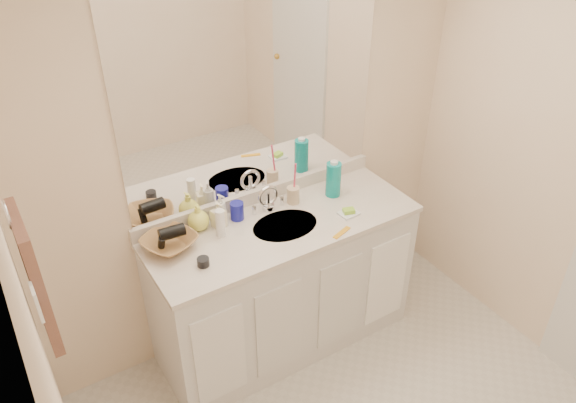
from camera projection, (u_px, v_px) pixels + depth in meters
The scene contains 24 objects.
wall_back at pixel (257, 151), 3.06m from camera, with size 2.60×0.02×2.40m, color #F7DEC1.
vanity_cabinet at pixel (284, 286), 3.30m from camera, with size 1.50×0.55×0.85m, color silver.
countertop at pixel (283, 226), 3.05m from camera, with size 1.52×0.57×0.03m, color silver.
backsplash at pixel (259, 195), 3.21m from camera, with size 1.52×0.03×0.08m, color silver.
sink_basin at pixel (285, 227), 3.04m from camera, with size 0.37×0.37×0.02m, color #BEB3A6.
faucet at pixel (268, 201), 3.13m from camera, with size 0.02×0.02×0.11m, color silver.
mirror at pixel (255, 89), 2.86m from camera, with size 1.48×0.01×1.20m, color white.
blue_mug at pixel (237, 211), 3.06m from camera, with size 0.07×0.07×0.10m, color #161898.
tan_cup at pixel (293, 195), 3.19m from camera, with size 0.07×0.07×0.10m, color beige.
toothbrush at pixel (295, 179), 3.14m from camera, with size 0.01×0.01×0.22m, color #FC426E.
mouthwash_bottle at pixel (333, 179), 3.23m from camera, with size 0.09×0.09×0.21m, color #0C9092.
soap_dish at pixel (349, 213), 3.11m from camera, with size 0.10×0.08×0.01m, color white.
green_soap at pixel (349, 211), 3.10m from camera, with size 0.06×0.05×0.02m, color #95D634.
orange_comb at pixel (342, 232), 2.97m from camera, with size 0.13×0.03×0.01m, color orange.
dark_jar at pixel (203, 262), 2.74m from camera, with size 0.06×0.06×0.04m, color black.
extra_white_bottle at pixel (220, 223), 2.91m from camera, with size 0.05×0.05×0.16m, color white.
soap_bottle_white at pixel (220, 209), 3.01m from camera, with size 0.07×0.07×0.17m, color silver.
soap_bottle_cream at pixel (218, 215), 2.98m from camera, with size 0.07×0.07×0.15m, color #FFF5CF.
soap_bottle_yellow at pixel (198, 217), 2.97m from camera, with size 0.12×0.12×0.15m, color #F4F860.
wicker_basket at pixel (169, 242), 2.85m from camera, with size 0.26×0.26×0.06m, color #9A6D3E.
hair_dryer at pixel (172, 232), 2.83m from camera, with size 0.07×0.07×0.13m, color black.
towel_ring at pixel (7, 215), 1.94m from camera, with size 0.11×0.11×0.01m, color silver.
hand_towel at pixel (35, 278), 2.11m from camera, with size 0.04×0.32×0.55m, color brown.
switch_plate at pixel (37, 302), 1.93m from camera, with size 0.01×0.09×0.13m, color white.
Camera 1 is at (-1.29, -1.09, 2.66)m, focal length 35.00 mm.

